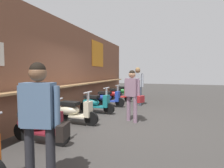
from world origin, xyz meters
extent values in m
plane|color=#383533|center=(0.00, 0.00, 0.00)|extent=(37.27, 37.27, 0.00)
cube|color=brown|center=(0.00, 2.02, 1.64)|extent=(13.31, 0.25, 3.29)
cube|color=#A87F51|center=(0.00, 1.72, 1.05)|extent=(11.98, 0.36, 0.05)
cube|color=orange|center=(2.96, 1.89, 2.41)|extent=(1.35, 0.02, 1.21)
ellipsoid|color=maroon|center=(-2.18, 1.25, 0.40)|extent=(0.39, 0.70, 0.30)
cube|color=black|center=(-2.18, 1.20, 0.60)|extent=(0.30, 0.55, 0.10)
cube|color=maroon|center=(-2.18, 0.90, 0.25)|extent=(0.38, 0.50, 0.04)
cube|color=maroon|center=(-2.18, 0.60, 0.47)|extent=(0.28, 0.16, 0.44)
cylinder|color=#B7B7BC|center=(-2.18, 0.60, 0.60)|extent=(0.07, 0.07, 0.70)
cylinder|color=#B7B7BC|center=(-2.18, 0.60, 0.95)|extent=(0.46, 0.04, 0.04)
cylinder|color=black|center=(-2.18, 0.50, 0.20)|extent=(0.10, 0.40, 0.40)
cylinder|color=black|center=(-2.18, 1.50, 0.20)|extent=(0.10, 0.40, 0.40)
ellipsoid|color=beige|center=(-0.70, 1.25, 0.40)|extent=(0.39, 0.71, 0.30)
cube|color=black|center=(-0.70, 1.20, 0.60)|extent=(0.31, 0.55, 0.10)
cube|color=beige|center=(-0.71, 0.90, 0.25)|extent=(0.39, 0.51, 0.04)
cube|color=beige|center=(-0.71, 0.60, 0.47)|extent=(0.28, 0.16, 0.44)
cylinder|color=#B7B7BC|center=(-0.71, 0.60, 0.60)|extent=(0.07, 0.07, 0.70)
cylinder|color=#B7B7BC|center=(-0.71, 0.60, 0.95)|extent=(0.46, 0.04, 0.04)
cylinder|color=black|center=(-0.71, 0.50, 0.20)|extent=(0.11, 0.40, 0.40)
cylinder|color=black|center=(-0.70, 1.50, 0.20)|extent=(0.11, 0.40, 0.40)
ellipsoid|color=#197075|center=(0.79, 1.25, 0.40)|extent=(0.42, 0.72, 0.30)
cube|color=black|center=(0.79, 1.20, 0.60)|extent=(0.34, 0.57, 0.10)
cube|color=#197075|center=(0.77, 0.90, 0.25)|extent=(0.41, 0.52, 0.04)
cube|color=#197075|center=(0.75, 0.60, 0.47)|extent=(0.29, 0.18, 0.44)
cylinder|color=#B7B7BC|center=(0.75, 0.60, 0.60)|extent=(0.07, 0.07, 0.70)
cylinder|color=#B7B7BC|center=(0.75, 0.60, 0.95)|extent=(0.46, 0.07, 0.04)
cylinder|color=black|center=(0.74, 0.50, 0.20)|extent=(0.13, 0.41, 0.40)
cylinder|color=black|center=(0.81, 1.50, 0.20)|extent=(0.13, 0.41, 0.40)
ellipsoid|color=#233D9E|center=(2.15, 1.25, 0.40)|extent=(0.40, 0.71, 0.30)
cube|color=black|center=(2.15, 1.20, 0.60)|extent=(0.32, 0.56, 0.10)
cube|color=#233D9E|center=(2.14, 0.90, 0.25)|extent=(0.40, 0.51, 0.04)
cube|color=#233D9E|center=(2.13, 0.60, 0.47)|extent=(0.29, 0.17, 0.44)
cylinder|color=#B7B7BC|center=(2.13, 0.60, 0.60)|extent=(0.07, 0.07, 0.70)
cylinder|color=#B7B7BC|center=(2.13, 0.60, 0.95)|extent=(0.46, 0.05, 0.04)
cylinder|color=black|center=(2.12, 0.50, 0.20)|extent=(0.11, 0.40, 0.40)
cylinder|color=black|center=(2.16, 1.50, 0.20)|extent=(0.11, 0.40, 0.40)
ellipsoid|color=red|center=(3.61, 1.25, 0.40)|extent=(0.41, 0.72, 0.30)
cube|color=black|center=(3.62, 1.20, 0.60)|extent=(0.33, 0.56, 0.10)
cube|color=red|center=(3.63, 0.90, 0.25)|extent=(0.40, 0.52, 0.04)
cube|color=red|center=(3.65, 0.60, 0.47)|extent=(0.29, 0.17, 0.44)
cylinder|color=#B7B7BC|center=(3.65, 0.60, 0.60)|extent=(0.07, 0.07, 0.70)
cylinder|color=#B7B7BC|center=(3.65, 0.60, 0.95)|extent=(0.46, 0.06, 0.04)
cylinder|color=black|center=(3.65, 0.50, 0.20)|extent=(0.12, 0.40, 0.40)
cylinder|color=black|center=(3.60, 1.50, 0.20)|extent=(0.12, 0.40, 0.40)
ellipsoid|color=#237533|center=(5.13, 1.25, 0.40)|extent=(0.40, 0.71, 0.30)
cube|color=black|center=(5.13, 1.20, 0.60)|extent=(0.31, 0.56, 0.10)
cube|color=#237533|center=(5.14, 0.90, 0.25)|extent=(0.39, 0.51, 0.04)
cube|color=#237533|center=(5.15, 0.60, 0.47)|extent=(0.28, 0.17, 0.44)
cylinder|color=#B7B7BC|center=(5.15, 0.60, 0.60)|extent=(0.07, 0.07, 0.70)
cylinder|color=#B7B7BC|center=(5.15, 0.60, 0.95)|extent=(0.46, 0.05, 0.04)
cylinder|color=black|center=(5.15, 0.50, 0.20)|extent=(0.11, 0.40, 0.40)
cylinder|color=black|center=(5.13, 1.50, 0.20)|extent=(0.11, 0.40, 0.40)
cylinder|color=#232328|center=(-3.41, 0.11, 0.41)|extent=(0.12, 0.12, 0.81)
cylinder|color=#232328|center=(-3.37, -0.19, 0.41)|extent=(0.12, 0.12, 0.81)
cube|color=slate|center=(-3.39, -0.04, 1.10)|extent=(0.29, 0.44, 0.57)
sphere|color=brown|center=(-3.39, -0.04, 1.50)|extent=(0.22, 0.22, 0.22)
sphere|color=black|center=(-3.39, -0.04, 1.54)|extent=(0.20, 0.20, 0.20)
cylinder|color=slate|center=(-3.45, 0.20, 1.07)|extent=(0.08, 0.08, 0.54)
cylinder|color=slate|center=(-3.34, -0.28, 1.07)|extent=(0.08, 0.08, 0.54)
cube|color=black|center=(-3.30, -0.34, 0.75)|extent=(0.28, 0.16, 0.20)
cylinder|color=#383D4C|center=(2.76, -0.27, 0.43)|extent=(0.12, 0.12, 0.86)
cylinder|color=#383D4C|center=(2.94, 0.01, 0.43)|extent=(0.12, 0.12, 0.86)
cube|color=#999EA8|center=(2.85, -0.13, 1.16)|extent=(0.31, 0.47, 0.61)
sphere|color=brown|center=(2.85, -0.13, 1.59)|extent=(0.23, 0.23, 0.23)
sphere|color=olive|center=(2.85, -0.13, 1.63)|extent=(0.21, 0.21, 0.21)
cylinder|color=#999EA8|center=(2.79, -0.38, 1.14)|extent=(0.08, 0.08, 0.57)
cylinder|color=#999EA8|center=(2.92, 0.11, 1.14)|extent=(0.08, 0.08, 0.57)
cylinder|color=gray|center=(0.16, -0.36, 0.39)|extent=(0.12, 0.12, 0.78)
cylinder|color=gray|center=(-0.01, -0.61, 0.39)|extent=(0.12, 0.12, 0.78)
cube|color=gray|center=(0.08, -0.49, 1.05)|extent=(0.33, 0.44, 0.55)
sphere|color=#A37556|center=(0.08, -0.49, 1.45)|extent=(0.21, 0.21, 0.21)
sphere|color=black|center=(0.08, -0.49, 1.48)|extent=(0.19, 0.19, 0.19)
cylinder|color=gray|center=(0.16, -0.27, 1.03)|extent=(0.08, 0.08, 0.52)
cylinder|color=gray|center=(-0.01, -0.71, 1.03)|extent=(0.08, 0.08, 0.52)
cube|color=maroon|center=(-0.02, -0.78, 0.72)|extent=(0.28, 0.19, 0.20)
camera|label=1|loc=(-5.23, -1.67, 1.52)|focal=28.67mm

